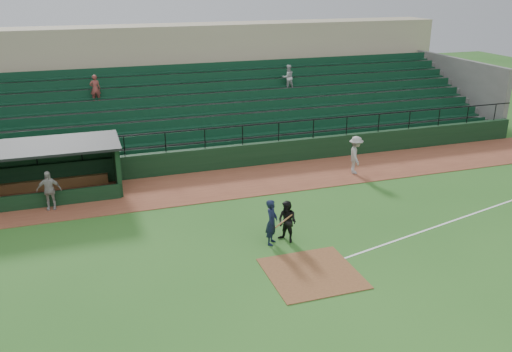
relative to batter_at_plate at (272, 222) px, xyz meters
name	(u,v)px	position (x,y,z in m)	size (l,w,h in m)	color
ground	(301,260)	(0.55, -1.49, -0.88)	(90.00, 90.00, 0.00)	#285C1D
warning_track	(237,182)	(0.55, 6.51, -0.87)	(40.00, 4.00, 0.03)	brown
home_plate_dirt	(312,273)	(0.55, -2.49, -0.87)	(3.00, 3.00, 0.03)	brown
foul_line	(466,216)	(8.55, -0.29, -0.88)	(18.00, 0.09, 0.01)	white
stadium_structure	(197,100)	(0.55, 14.97, 1.42)	(38.00, 13.08, 6.40)	black
dugout	(19,168)	(-9.20, 8.07, 0.45)	(8.90, 3.20, 2.42)	black
batter_at_plate	(272,222)	(0.00, 0.00, 0.00)	(1.15, 0.77, 1.76)	black
umpire	(287,222)	(0.61, -0.01, -0.07)	(0.79, 0.61, 1.62)	black
runner	(356,155)	(6.62, 5.85, 0.11)	(1.24, 0.71, 1.92)	gray
dugout_player_a	(49,190)	(-7.91, 5.95, 0.01)	(1.01, 0.42, 1.72)	#A6A19B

